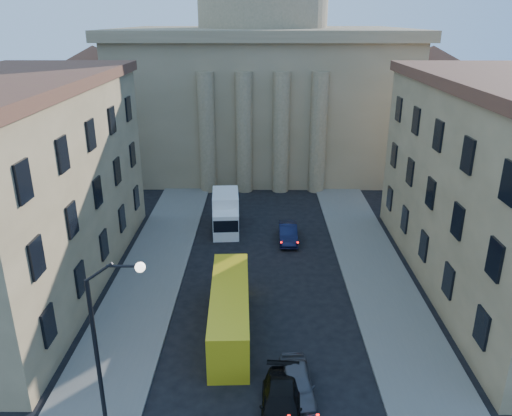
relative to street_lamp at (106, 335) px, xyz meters
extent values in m
cube|color=#63615B|center=(-1.53, 10.00, -5.21)|extent=(5.00, 60.00, 0.15)
cube|color=#63615B|center=(15.47, 10.00, -5.21)|extent=(5.00, 60.00, 0.15)
cube|color=#827150|center=(6.97, 48.00, 2.71)|extent=(34.00, 26.00, 16.00)
cube|color=#827150|center=(6.97, 48.00, 11.11)|extent=(35.50, 27.50, 1.20)
cylinder|color=#827150|center=(6.97, 48.00, 14.71)|extent=(16.00, 16.00, 8.00)
cube|color=#827150|center=(-14.03, 46.00, 0.21)|extent=(13.00, 13.00, 11.00)
cone|color=brown|center=(-14.03, 46.00, 7.71)|extent=(26.02, 26.02, 4.00)
cube|color=#827150|center=(27.97, 46.00, 0.21)|extent=(13.00, 13.00, 11.00)
cone|color=brown|center=(27.97, 46.00, 7.71)|extent=(26.02, 26.02, 4.00)
cylinder|color=#827150|center=(0.97, 34.80, 1.21)|extent=(1.80, 1.80, 13.00)
cylinder|color=#827150|center=(4.97, 34.80, 1.21)|extent=(1.80, 1.80, 13.00)
cylinder|color=#827150|center=(8.97, 34.80, 1.21)|extent=(1.80, 1.80, 13.00)
cylinder|color=#827150|center=(12.97, 34.80, 1.21)|extent=(1.80, 1.80, 13.00)
cube|color=tan|center=(-10.03, 14.00, 1.71)|extent=(11.00, 26.00, 14.00)
cube|color=tan|center=(23.97, 14.00, 1.71)|extent=(11.00, 26.00, 14.00)
cylinder|color=black|center=(-0.53, 0.00, -1.29)|extent=(0.20, 0.20, 8.00)
cylinder|color=black|center=(0.02, 0.00, 3.06)|extent=(1.30, 0.12, 0.96)
cylinder|color=black|center=(1.02, 0.00, 3.36)|extent=(1.30, 0.12, 0.12)
sphere|color=white|center=(1.77, 0.00, 3.31)|extent=(0.44, 0.44, 0.44)
imported|color=black|center=(7.77, 0.82, -4.56)|extent=(2.41, 5.14, 1.45)
imported|color=#49494E|center=(8.63, 2.34, -4.55)|extent=(1.94, 4.38, 1.46)
imported|color=black|center=(9.16, 21.31, -4.56)|extent=(1.58, 4.44, 1.46)
cube|color=gold|center=(4.89, 7.99, -3.88)|extent=(2.65, 10.08, 2.82)
cube|color=black|center=(4.89, 7.99, -3.42)|extent=(2.68, 9.53, 1.00)
cylinder|color=black|center=(4.12, 4.32, -4.83)|extent=(0.31, 0.92, 0.91)
cylinder|color=black|center=(5.93, 4.39, -4.83)|extent=(0.31, 0.92, 0.91)
cylinder|color=black|center=(3.84, 11.59, -4.83)|extent=(0.31, 0.92, 0.91)
cylinder|color=black|center=(5.66, 11.66, -4.83)|extent=(0.31, 0.92, 0.91)
cube|color=white|center=(3.71, 22.15, -4.11)|extent=(2.41, 2.50, 2.35)
cube|color=black|center=(3.79, 21.03, -3.82)|extent=(2.16, 0.26, 1.08)
cube|color=white|center=(3.53, 24.79, -3.57)|extent=(2.62, 4.26, 3.04)
cylinder|color=black|center=(2.76, 21.69, -4.85)|extent=(0.33, 0.90, 0.88)
cylinder|color=black|center=(4.71, 21.82, -4.85)|extent=(0.33, 0.90, 0.88)
cylinder|color=black|center=(2.49, 25.60, -4.85)|extent=(0.33, 0.90, 0.88)
cylinder|color=black|center=(4.45, 25.73, -4.85)|extent=(0.33, 0.90, 0.88)
camera|label=1|loc=(6.72, -18.29, 12.97)|focal=35.00mm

